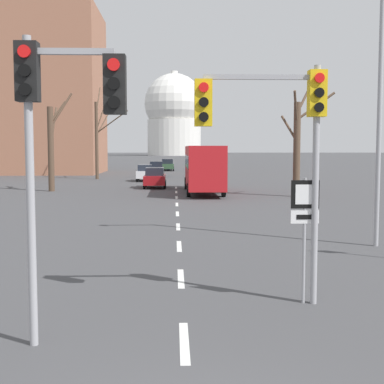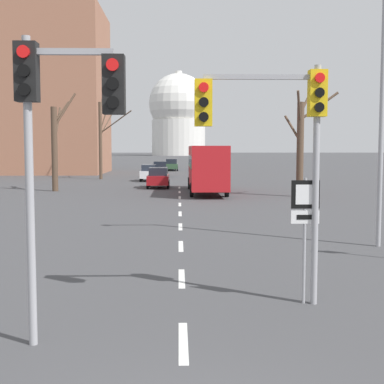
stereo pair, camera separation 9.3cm
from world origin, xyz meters
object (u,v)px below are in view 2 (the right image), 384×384
sedan_far_left (160,169)px  route_sign_post (305,218)px  sedan_near_right (214,171)px  traffic_signal_near_left (58,114)px  sedan_far_right (158,178)px  sedan_mid_centre (149,173)px  traffic_signal_near_right (277,123)px  sedan_distant_centre (171,165)px  city_bus (207,165)px  street_lamp_right (371,71)px  sedan_near_left (171,165)px

sedan_far_left → route_sign_post: bearing=-84.6°
sedan_near_right → sedan_far_left: size_ratio=0.96×
traffic_signal_near_left → sedan_far_left: 53.65m
sedan_far_left → sedan_far_right: bearing=-88.6°
sedan_mid_centre → sedan_far_left: 8.34m
traffic_signal_near_right → sedan_far_left: traffic_signal_near_right is taller
sedan_distant_centre → city_bus: 39.54m
sedan_near_right → sedan_distant_centre: size_ratio=1.04×
traffic_signal_near_left → sedan_far_left: (-0.15, 53.56, -3.00)m
sedan_far_right → sedan_mid_centre: bearing=97.9°
sedan_mid_centre → street_lamp_right: bearing=-75.6°
street_lamp_right → sedan_near_left: size_ratio=2.47×
sedan_near_right → sedan_far_left: 6.80m
traffic_signal_near_left → route_sign_post: size_ratio=1.90×
traffic_signal_near_right → route_sign_post: (0.63, 0.05, -1.99)m
sedan_mid_centre → sedan_far_left: bearing=84.1°
sedan_mid_centre → sedan_far_left: (0.86, 8.29, 0.05)m
traffic_signal_near_left → sedan_near_left: 75.02m
traffic_signal_near_right → route_sign_post: 2.09m
traffic_signal_near_left → route_sign_post: (4.66, 2.29, -2.04)m
sedan_mid_centre → city_bus: (5.10, -14.57, 1.21)m
city_bus → sedan_distant_centre: bearing=94.6°
traffic_signal_near_left → sedan_distant_centre: traffic_signal_near_left is taller
street_lamp_right → city_bus: 22.57m
sedan_near_right → sedan_distant_centre: bearing=104.4°
sedan_far_right → sedan_distant_centre: 34.21m
sedan_near_right → sedan_distant_centre: 20.15m
route_sign_post → street_lamp_right: size_ratio=0.28×
traffic_signal_near_left → sedan_near_right: 51.02m
traffic_signal_near_left → sedan_far_right: bearing=89.5°
sedan_far_right → city_bus: 6.54m
route_sign_post → city_bus: bearing=91.2°
sedan_near_left → sedan_far_right: sedan_far_right is taller
sedan_distant_centre → sedan_near_left: bearing=92.3°
sedan_distant_centre → sedan_mid_centre: bearing=-94.5°
sedan_near_left → sedan_distant_centre: bearing=-87.7°
city_bus → sedan_far_right: bearing=126.2°
sedan_distant_centre → city_bus: (3.14, -39.39, 1.18)m
sedan_near_left → city_bus: bearing=-85.7°
sedan_near_right → sedan_far_left: bearing=154.0°
traffic_signal_near_right → street_lamp_right: street_lamp_right is taller
sedan_far_right → route_sign_post: bearing=-82.6°
street_lamp_right → sedan_near_right: bearing=93.3°
city_bus → route_sign_post: bearing=-88.8°
city_bus → sedan_mid_centre: bearing=109.3°
sedan_mid_centre → sedan_near_right: bearing=37.3°
sedan_far_right → city_bus: city_bus is taller
traffic_signal_near_left → sedan_distant_centre: 70.17m
traffic_signal_near_right → sedan_far_right: bearing=96.4°
street_lamp_right → sedan_near_left: (-7.59, 66.09, -5.09)m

